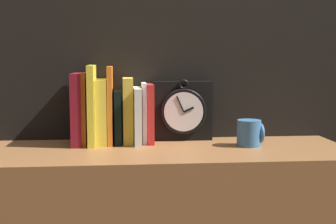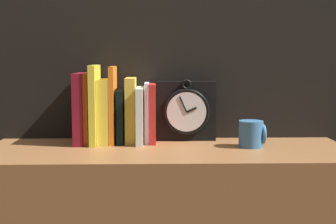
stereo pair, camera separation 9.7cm
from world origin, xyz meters
The scene contains 12 objects.
clock centered at (0.06, 0.16, 0.88)m, with size 0.20×0.06×0.20m.
book_slot0_maroon centered at (-0.28, 0.11, 0.90)m, with size 0.03×0.15×0.23m.
book_slot1_orange centered at (-0.25, 0.12, 0.90)m, with size 0.01×0.14×0.23m.
book_slot2_yellow centered at (-0.23, 0.11, 0.91)m, with size 0.02×0.16×0.25m.
book_slot3_yellow centered at (-0.20, 0.12, 0.89)m, with size 0.04×0.14×0.21m.
book_slot4_orange centered at (-0.17, 0.12, 0.91)m, with size 0.02×0.14×0.25m.
book_slot5_black centered at (-0.15, 0.12, 0.87)m, with size 0.02×0.13×0.17m.
book_slot6_yellow centered at (-0.12, 0.12, 0.89)m, with size 0.03×0.12×0.21m.
book_slot7_white centered at (-0.09, 0.11, 0.87)m, with size 0.02×0.15×0.18m.
book_slot8_white centered at (-0.07, 0.13, 0.88)m, with size 0.01×0.11×0.19m.
book_slot9_red centered at (-0.05, 0.12, 0.88)m, with size 0.02×0.13×0.19m.
mug centered at (0.26, 0.03, 0.83)m, with size 0.08×0.07×0.08m.
Camera 1 is at (-0.13, -1.38, 1.06)m, focal length 50.00 mm.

